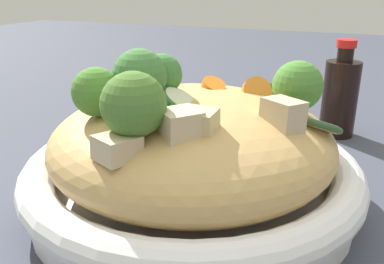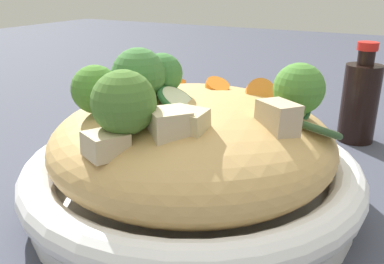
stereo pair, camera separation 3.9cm
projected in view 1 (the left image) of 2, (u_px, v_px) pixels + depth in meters
ground_plane at (192, 200)px, 0.42m from camera, size 3.00×3.00×0.00m
serving_bowl at (192, 176)px, 0.41m from camera, size 0.33×0.33×0.05m
noodle_heap at (192, 141)px, 0.39m from camera, size 0.27×0.27×0.09m
broccoli_florets at (169, 89)px, 0.34m from camera, size 0.18×0.21×0.07m
carrot_coins at (209, 91)px, 0.41m from camera, size 0.18×0.15×0.03m
zucchini_slices at (269, 105)px, 0.39m from camera, size 0.15×0.16×0.04m
chicken_chunks at (206, 126)px, 0.32m from camera, size 0.13×0.14×0.03m
soy_sauce_bottle at (340, 96)px, 0.57m from camera, size 0.05×0.05×0.13m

